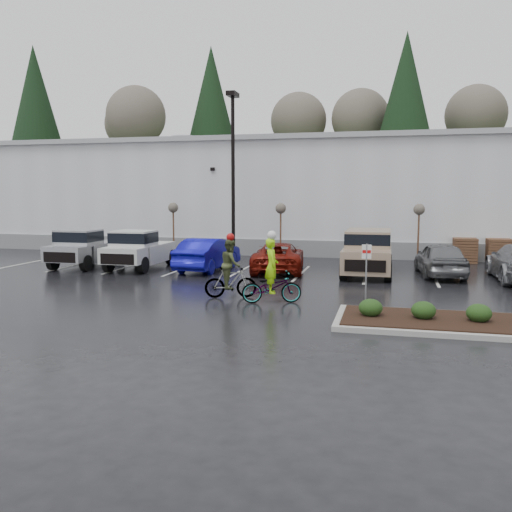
% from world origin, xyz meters
% --- Properties ---
extents(ground, '(120.00, 120.00, 0.00)m').
position_xyz_m(ground, '(0.00, 0.00, 0.00)').
color(ground, black).
rests_on(ground, ground).
extents(warehouse, '(60.50, 15.50, 7.20)m').
position_xyz_m(warehouse, '(0.00, 21.99, 3.65)').
color(warehouse, silver).
rests_on(warehouse, ground).
extents(wooded_ridge, '(80.00, 25.00, 6.00)m').
position_xyz_m(wooded_ridge, '(0.00, 45.00, 3.00)').
color(wooded_ridge, '#213C19').
rests_on(wooded_ridge, ground).
extents(lamppost, '(0.50, 1.00, 9.22)m').
position_xyz_m(lamppost, '(-4.00, 12.00, 5.69)').
color(lamppost, black).
rests_on(lamppost, ground).
extents(sapling_west, '(0.60, 0.60, 3.20)m').
position_xyz_m(sapling_west, '(-8.00, 13.00, 2.73)').
color(sapling_west, '#4A2F1D').
rests_on(sapling_west, ground).
extents(sapling_mid, '(0.60, 0.60, 3.20)m').
position_xyz_m(sapling_mid, '(-1.50, 13.00, 2.73)').
color(sapling_mid, '#4A2F1D').
rests_on(sapling_mid, ground).
extents(sapling_east, '(0.60, 0.60, 3.20)m').
position_xyz_m(sapling_east, '(6.00, 13.00, 2.73)').
color(sapling_east, '#4A2F1D').
rests_on(sapling_east, ground).
extents(pallet_stack_a, '(1.20, 1.20, 1.35)m').
position_xyz_m(pallet_stack_a, '(8.50, 14.00, 0.68)').
color(pallet_stack_a, '#4A2F1D').
rests_on(pallet_stack_a, ground).
extents(pallet_stack_b, '(1.20, 1.20, 1.35)m').
position_xyz_m(pallet_stack_b, '(10.20, 14.00, 0.68)').
color(pallet_stack_b, '#4A2F1D').
rests_on(pallet_stack_b, ground).
extents(curb_island, '(8.00, 3.00, 0.15)m').
position_xyz_m(curb_island, '(7.00, -1.00, 0.07)').
color(curb_island, gray).
rests_on(curb_island, ground).
extents(mulch_bed, '(7.60, 2.60, 0.04)m').
position_xyz_m(mulch_bed, '(7.00, -1.00, 0.17)').
color(mulch_bed, black).
rests_on(mulch_bed, curb_island).
extents(shrub_a, '(0.70, 0.70, 0.52)m').
position_xyz_m(shrub_a, '(4.00, -1.00, 0.41)').
color(shrub_a, '#193311').
rests_on(shrub_a, curb_island).
extents(shrub_b, '(0.70, 0.70, 0.52)m').
position_xyz_m(shrub_b, '(5.50, -1.00, 0.41)').
color(shrub_b, '#193311').
rests_on(shrub_b, curb_island).
extents(shrub_c, '(0.70, 0.70, 0.52)m').
position_xyz_m(shrub_c, '(7.00, -1.00, 0.41)').
color(shrub_c, '#193311').
rests_on(shrub_c, curb_island).
extents(fire_lane_sign, '(0.30, 0.05, 2.20)m').
position_xyz_m(fire_lane_sign, '(3.80, 0.20, 1.41)').
color(fire_lane_sign, gray).
rests_on(fire_lane_sign, ground).
extents(pickup_silver, '(2.10, 5.20, 1.96)m').
position_xyz_m(pickup_silver, '(-10.62, 7.93, 0.98)').
color(pickup_silver, '#A4A6AC').
rests_on(pickup_silver, ground).
extents(pickup_white, '(2.10, 5.20, 1.96)m').
position_xyz_m(pickup_white, '(-7.63, 7.94, 0.98)').
color(pickup_white, beige).
rests_on(pickup_white, ground).
extents(car_blue, '(2.04, 4.94, 1.59)m').
position_xyz_m(car_blue, '(-4.14, 8.02, 0.79)').
color(car_blue, '#0E0D94').
rests_on(car_blue, ground).
extents(car_red, '(2.99, 5.33, 1.41)m').
position_xyz_m(car_red, '(-0.69, 8.37, 0.70)').
color(car_red, maroon).
rests_on(car_red, ground).
extents(suv_tan, '(2.20, 5.10, 2.06)m').
position_xyz_m(suv_tan, '(3.54, 8.28, 1.03)').
color(suv_tan, gray).
rests_on(suv_tan, ground).
extents(car_grey, '(2.28, 4.77, 1.57)m').
position_xyz_m(car_grey, '(6.79, 8.71, 0.79)').
color(car_grey, slate).
rests_on(car_grey, ground).
extents(cyclist_hivis, '(2.19, 1.36, 2.50)m').
position_xyz_m(cyclist_hivis, '(0.58, 0.96, 0.77)').
color(cyclist_hivis, '#3F3F44').
rests_on(cyclist_hivis, ground).
extents(cyclist_olive, '(1.88, 1.08, 2.35)m').
position_xyz_m(cyclist_olive, '(-1.05, 1.50, 0.86)').
color(cyclist_olive, '#3F3F44').
rests_on(cyclist_olive, ground).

